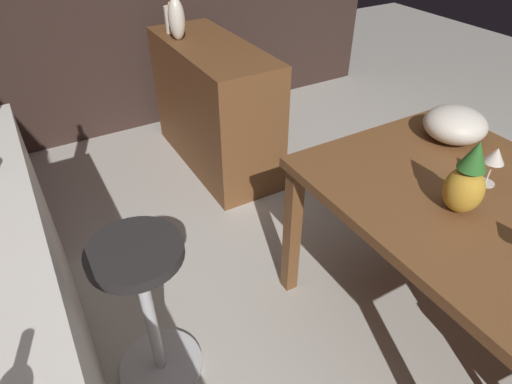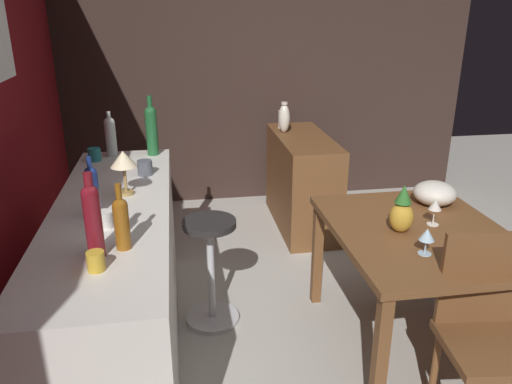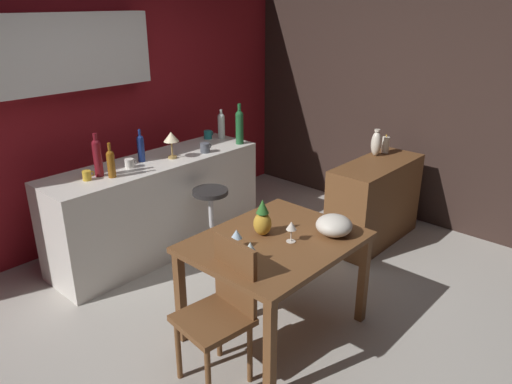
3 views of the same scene
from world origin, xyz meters
TOP-DOWN VIEW (x-y plane):
  - ground_plane at (0.00, 0.00)m, footprint 9.00×9.00m
  - wall_kitchen_back at (-0.06, 2.08)m, footprint 5.20×0.33m
  - wall_side_right at (2.55, 0.30)m, footprint 0.10×4.40m
  - dining_table at (-0.02, -0.27)m, footprint 1.15×0.92m
  - kitchen_counter at (0.19, 1.36)m, footprint 2.10×0.60m
  - sideboard_cabinet at (1.74, -0.07)m, footprint 1.10×0.44m
  - chair_near_window at (-0.60, -0.33)m, footprint 0.44×0.44m
  - bar_stool at (0.40, 0.84)m, footprint 0.34×0.34m
  - wine_glass_left at (0.03, -0.37)m, footprint 0.07×0.07m
  - wine_glass_right at (-0.36, -0.35)m, footprint 0.07×0.07m
  - wine_glass_center at (-0.29, -0.16)m, footprint 0.08×0.08m
  - pineapple_centerpiece at (-0.02, -0.15)m, footprint 0.13×0.13m
  - fruit_bowl at (0.31, -0.52)m, footprint 0.25×0.25m
  - wine_bottle_clear at (1.13, 1.45)m, footprint 0.07×0.07m
  - wine_bottle_amber at (-0.31, 1.25)m, footprint 0.07×0.07m
  - wine_bottle_ruby at (-0.37, 1.36)m, footprint 0.07×0.07m
  - wine_bottle_cobalt at (0.10, 1.43)m, footprint 0.06×0.06m
  - wine_bottle_green at (1.12, 1.17)m, footprint 0.08×0.08m
  - cup_white at (-0.07, 1.36)m, footprint 0.11×0.08m
  - cup_mustard at (-0.49, 1.34)m, footprint 0.11×0.07m
  - cup_slate at (0.68, 1.20)m, footprint 0.13×0.09m
  - cup_teal at (1.03, 1.55)m, footprint 0.12×0.08m
  - counter_lamp at (0.35, 1.29)m, footprint 0.14×0.14m
  - pillar_candle_tall at (2.08, 0.05)m, footprint 0.07×0.07m
  - vase_ceramic_ivory at (1.91, 0.07)m, footprint 0.10×0.10m

SIDE VIEW (x-z plane):
  - ground_plane at x=0.00m, z-range 0.00..0.00m
  - bar_stool at x=0.40m, z-range 0.02..0.71m
  - sideboard_cabinet at x=1.74m, z-range 0.00..0.82m
  - kitchen_counter at x=0.19m, z-range 0.00..0.90m
  - chair_near_window at x=-0.60m, z-range 0.04..0.98m
  - dining_table at x=-0.02m, z-range 0.28..1.02m
  - fruit_bowl at x=0.31m, z-range 0.74..0.88m
  - wine_glass_center at x=-0.29m, z-range 0.77..0.91m
  - wine_glass_right at x=-0.36m, z-range 0.77..0.91m
  - pineapple_centerpiece at x=-0.02m, z-range 0.72..0.98m
  - wine_glass_left at x=0.03m, z-range 0.78..0.93m
  - pillar_candle_tall at x=2.08m, z-range 0.81..1.00m
  - cup_white at x=-0.07m, z-range 0.90..0.98m
  - cup_mustard at x=-0.49m, z-range 0.90..0.98m
  - cup_teal at x=1.03m, z-range 0.90..0.99m
  - cup_slate at x=0.68m, z-range 0.90..0.99m
  - vase_ceramic_ivory at x=1.91m, z-range 0.81..1.08m
  - wine_bottle_amber at x=-0.31m, z-range 0.88..1.17m
  - wine_bottle_cobalt at x=0.10m, z-range 0.89..1.18m
  - wine_bottle_clear at x=1.13m, z-range 0.89..1.20m
  - wine_bottle_ruby at x=-0.37m, z-range 0.89..1.26m
  - wine_bottle_green at x=1.12m, z-range 0.88..1.29m
  - counter_lamp at x=0.35m, z-range 0.97..1.21m
  - wall_side_right at x=2.55m, z-range 0.00..2.60m
  - wall_kitchen_back at x=-0.06m, z-range 0.11..2.71m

